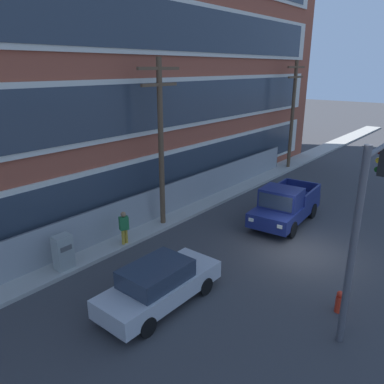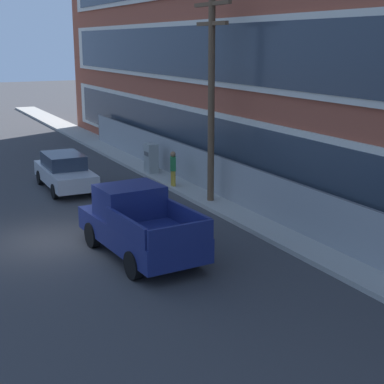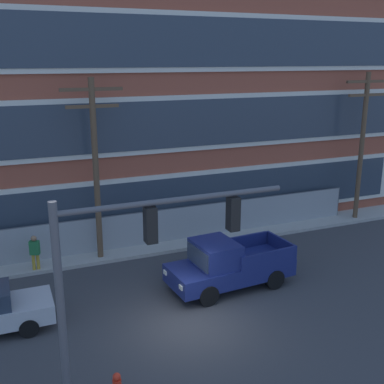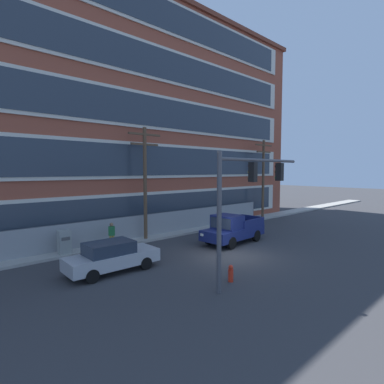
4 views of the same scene
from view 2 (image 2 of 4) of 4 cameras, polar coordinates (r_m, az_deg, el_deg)
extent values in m
plane|color=#38383A|center=(19.77, -13.41, -4.60)|extent=(160.00, 160.00, 0.00)
cube|color=#9E9B93|center=(22.32, 4.53, -1.84)|extent=(80.00, 1.80, 0.16)
cube|color=beige|center=(25.01, 2.44, 4.65)|extent=(39.72, 0.10, 2.72)
cube|color=#2D3844|center=(24.98, 2.31, 4.64)|extent=(37.99, 0.06, 2.26)
cube|color=beige|center=(24.66, 2.53, 13.32)|extent=(39.72, 0.10, 2.72)
cube|color=#2D3844|center=(24.63, 2.40, 13.32)|extent=(37.99, 0.06, 2.26)
cube|color=gray|center=(24.59, 1.87, 1.69)|extent=(30.04, 0.04, 1.79)
cylinder|color=#4C4C51|center=(38.25, -9.00, 6.09)|extent=(0.06, 0.06, 1.79)
cylinder|color=#4C4C51|center=(24.41, 1.89, 3.74)|extent=(30.04, 0.05, 0.05)
cube|color=navy|center=(17.72, -5.03, -3.92)|extent=(5.15, 2.40, 0.70)
cube|color=navy|center=(18.10, -6.06, -0.83)|extent=(1.64, 1.98, 0.95)
cube|color=#283342|center=(18.78, -7.05, -0.30)|extent=(0.18, 1.68, 0.71)
cube|color=navy|center=(16.17, -6.39, -3.42)|extent=(2.51, 0.30, 0.56)
cube|color=navy|center=(17.01, -0.49, -2.42)|extent=(2.51, 0.30, 0.56)
cube|color=navy|center=(15.45, -1.06, -4.18)|extent=(0.24, 1.97, 0.56)
cylinder|color=black|center=(18.80, -9.61, -4.12)|extent=(0.82, 0.32, 0.80)
cylinder|color=black|center=(19.51, -4.45, -3.26)|extent=(0.82, 0.32, 0.80)
cylinder|color=black|center=(16.18, -5.67, -7.07)|extent=(0.82, 0.32, 0.80)
cylinder|color=black|center=(17.01, 0.10, -5.91)|extent=(0.82, 0.32, 0.80)
cube|color=white|center=(19.65, -10.14, -1.93)|extent=(0.08, 0.24, 0.16)
cube|color=white|center=(20.18, -6.35, -1.36)|extent=(0.08, 0.24, 0.16)
cube|color=#B2B5BA|center=(26.25, -12.20, 1.61)|extent=(4.61, 1.79, 0.64)
cube|color=#283342|center=(26.30, -12.37, 3.01)|extent=(2.31, 1.56, 0.60)
cylinder|color=black|center=(25.19, -9.58, 0.45)|extent=(0.64, 0.21, 0.64)
cylinder|color=black|center=(24.80, -13.16, 0.05)|extent=(0.64, 0.21, 0.64)
cylinder|color=black|center=(27.86, -11.27, 1.71)|extent=(0.64, 0.21, 0.64)
cylinder|color=black|center=(27.51, -14.52, 1.37)|extent=(0.64, 0.21, 0.64)
cylinder|color=brown|center=(22.76, 1.88, 8.77)|extent=(0.26, 0.26, 8.15)
cube|color=brown|center=(22.69, 1.96, 17.78)|extent=(2.63, 0.14, 0.14)
cube|color=brown|center=(22.66, 1.94, 16.02)|extent=(2.23, 0.14, 0.14)
cube|color=#939993|center=(28.37, -3.98, 3.14)|extent=(0.70, 0.49, 1.56)
cube|color=#515151|center=(28.22, -4.47, 3.71)|extent=(0.49, 0.02, 0.20)
cylinder|color=#B7932D|center=(25.81, -1.92, 1.22)|extent=(0.14, 0.14, 0.85)
cylinder|color=#B7932D|center=(25.65, -1.75, 1.14)|extent=(0.14, 0.14, 0.85)
cube|color=#236B38|center=(25.57, -1.85, 2.76)|extent=(0.46, 0.38, 0.60)
sphere|color=#8C6647|center=(25.49, -1.86, 3.69)|extent=(0.24, 0.24, 0.24)
camera|label=1|loc=(32.76, -30.26, 14.96)|focal=35.00mm
camera|label=3|loc=(25.86, -50.55, 15.17)|focal=45.00mm
camera|label=4|loc=(32.67, -40.19, 8.96)|focal=28.00mm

